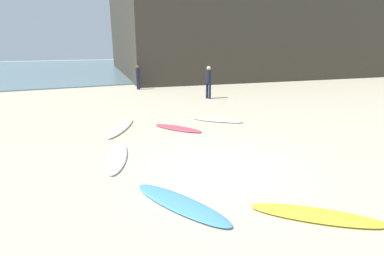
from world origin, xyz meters
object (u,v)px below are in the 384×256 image
surfboard_3 (121,128)px  surfboard_5 (180,203)px  surfboard_0 (316,215)px  beachgoer_mid (138,76)px  surfboard_2 (217,120)px  beachgoer_near (209,80)px  surfboard_1 (117,157)px  surfboard_4 (178,128)px

surfboard_3 → surfboard_5: (-0.14, -5.82, 0.00)m
surfboard_0 → beachgoer_mid: size_ratio=1.41×
surfboard_2 → beachgoer_near: 5.23m
surfboard_2 → beachgoer_near: bearing=20.9°
surfboard_5 → beachgoer_near: (6.06, 9.99, 0.99)m
surfboard_0 → beachgoer_near: (4.02, 11.40, 0.99)m
beachgoer_mid → surfboard_5: bearing=-24.0°
surfboard_3 → beachgoer_mid: bearing=-79.3°
surfboard_2 → surfboard_3: 3.83m
surfboard_2 → beachgoer_mid: 9.97m
surfboard_2 → surfboard_1: bearing=163.2°
surfboard_4 → surfboard_5: surfboard_5 is taller
surfboard_1 → surfboard_2: bearing=45.2°
surfboard_1 → surfboard_4: size_ratio=1.17×
surfboard_2 → surfboard_5: surfboard_2 is taller
beachgoer_near → surfboard_4: bearing=-61.7°
surfboard_3 → surfboard_2: bearing=-157.6°
surfboard_0 → surfboard_1: bearing=-107.3°
surfboard_1 → surfboard_2: size_ratio=1.10×
surfboard_4 → beachgoer_near: size_ratio=1.08×
surfboard_0 → surfboard_5: 2.48m
surfboard_4 → beachgoer_mid: bearing=-130.9°
surfboard_1 → surfboard_3: bearing=93.0°
surfboard_3 → beachgoer_near: (5.93, 4.17, 0.99)m
beachgoer_mid → surfboard_3: bearing=-30.6°
surfboard_0 → surfboard_4: 6.30m
surfboard_1 → surfboard_4: bearing=54.2°
surfboard_1 → surfboard_3: size_ratio=0.89×
surfboard_3 → beachgoer_mid: beachgoer_mid is taller
surfboard_1 → surfboard_5: size_ratio=0.99×
surfboard_0 → beachgoer_near: bearing=-158.1°
surfboard_4 → beachgoer_near: 6.59m
surfboard_5 → surfboard_3: bearing=-115.3°
surfboard_3 → surfboard_4: surfboard_3 is taller
surfboard_4 → beachgoer_near: bearing=-161.6°
surfboard_4 → beachgoer_mid: (1.41, 10.35, 0.87)m
surfboard_3 → beachgoer_near: beachgoer_near is taller
surfboard_0 → surfboard_2: (1.89, 6.73, 0.00)m
surfboard_5 → beachgoer_near: bearing=-145.2°
surfboard_0 → beachgoer_mid: 16.73m
surfboard_0 → surfboard_1: size_ratio=1.00×
surfboard_1 → surfboard_5: surfboard_5 is taller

